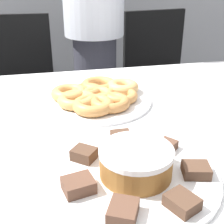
# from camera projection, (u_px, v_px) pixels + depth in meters

# --- Properties ---
(table) EXTENTS (1.66, 1.03, 0.75)m
(table) POSITION_uv_depth(u_px,v_px,m) (98.00, 148.00, 0.92)
(table) COLOR white
(table) RESTS_ON ground_plane
(person_standing) EXTENTS (0.31, 0.31, 1.68)m
(person_standing) POSITION_uv_depth(u_px,v_px,m) (94.00, 21.00, 1.60)
(person_standing) COLOR #383842
(person_standing) RESTS_ON ground_plane
(office_chair_left) EXTENTS (0.47, 0.47, 0.92)m
(office_chair_left) POSITION_uv_depth(u_px,v_px,m) (20.00, 105.00, 1.76)
(office_chair_left) COLOR black
(office_chair_left) RESTS_ON ground_plane
(office_chair_right) EXTENTS (0.50, 0.50, 0.92)m
(office_chair_right) POSITION_uv_depth(u_px,v_px,m) (162.00, 93.00, 1.93)
(office_chair_right) COLOR black
(office_chair_right) RESTS_ON ground_plane
(plate_cake) EXTENTS (0.36, 0.36, 0.01)m
(plate_cake) POSITION_uv_depth(u_px,v_px,m) (135.00, 176.00, 0.67)
(plate_cake) COLOR white
(plate_cake) RESTS_ON table
(plate_donuts) EXTENTS (0.36, 0.36, 0.01)m
(plate_donuts) POSITION_uv_depth(u_px,v_px,m) (97.00, 101.00, 1.03)
(plate_donuts) COLOR white
(plate_donuts) RESTS_ON table
(frosted_cake) EXTENTS (0.16, 0.16, 0.06)m
(frosted_cake) POSITION_uv_depth(u_px,v_px,m) (136.00, 162.00, 0.65)
(frosted_cake) COLOR #9E662D
(frosted_cake) RESTS_ON plate_cake
(lamington_0) EXTENTS (0.07, 0.06, 0.02)m
(lamington_0) POSITION_uv_depth(u_px,v_px,m) (196.00, 170.00, 0.66)
(lamington_0) COLOR #513828
(lamington_0) RESTS_ON plate_cake
(lamington_1) EXTENTS (0.06, 0.06, 0.02)m
(lamington_1) POSITION_uv_depth(u_px,v_px,m) (167.00, 146.00, 0.75)
(lamington_1) COLOR brown
(lamington_1) RESTS_ON plate_cake
(lamington_2) EXTENTS (0.05, 0.06, 0.03)m
(lamington_2) POSITION_uv_depth(u_px,v_px,m) (122.00, 139.00, 0.77)
(lamington_2) COLOR #513828
(lamington_2) RESTS_ON plate_cake
(lamington_3) EXTENTS (0.07, 0.07, 0.03)m
(lamington_3) POSITION_uv_depth(u_px,v_px,m) (84.00, 154.00, 0.71)
(lamington_3) COLOR #513828
(lamington_3) RESTS_ON plate_cake
(lamington_4) EXTENTS (0.07, 0.06, 0.03)m
(lamington_4) POSITION_uv_depth(u_px,v_px,m) (78.00, 185.00, 0.61)
(lamington_4) COLOR brown
(lamington_4) RESTS_ON plate_cake
(lamington_5) EXTENTS (0.07, 0.07, 0.02)m
(lamington_5) POSITION_uv_depth(u_px,v_px,m) (123.00, 211.00, 0.55)
(lamington_5) COLOR brown
(lamington_5) RESTS_ON plate_cake
(lamington_6) EXTENTS (0.07, 0.07, 0.02)m
(lamington_6) POSITION_uv_depth(u_px,v_px,m) (182.00, 202.00, 0.57)
(lamington_6) COLOR #513828
(lamington_6) RESTS_ON plate_cake
(donut_0) EXTENTS (0.11, 0.11, 0.03)m
(donut_0) POSITION_uv_depth(u_px,v_px,m) (97.00, 95.00, 1.03)
(donut_0) COLOR tan
(donut_0) RESTS_ON plate_donuts
(donut_1) EXTENTS (0.13, 0.13, 0.03)m
(donut_1) POSITION_uv_depth(u_px,v_px,m) (92.00, 105.00, 0.95)
(donut_1) COLOR #D18E4C
(donut_1) RESTS_ON plate_donuts
(donut_2) EXTENTS (0.13, 0.13, 0.03)m
(donut_2) POSITION_uv_depth(u_px,v_px,m) (110.00, 102.00, 0.97)
(donut_2) COLOR #C68447
(donut_2) RESTS_ON plate_donuts
(donut_3) EXTENTS (0.12, 0.12, 0.03)m
(donut_3) POSITION_uv_depth(u_px,v_px,m) (120.00, 96.00, 1.02)
(donut_3) COLOR #D18E4C
(donut_3) RESTS_ON plate_donuts
(donut_4) EXTENTS (0.11, 0.11, 0.04)m
(donut_4) POSITION_uv_depth(u_px,v_px,m) (123.00, 87.00, 1.08)
(donut_4) COLOR #E5AD66
(donut_4) RESTS_ON plate_donuts
(donut_5) EXTENTS (0.13, 0.13, 0.03)m
(donut_5) POSITION_uv_depth(u_px,v_px,m) (99.00, 85.00, 1.11)
(donut_5) COLOR #D18E4C
(donut_5) RESTS_ON plate_donuts
(donut_6) EXTENTS (0.10, 0.10, 0.03)m
(donut_6) POSITION_uv_depth(u_px,v_px,m) (86.00, 91.00, 1.06)
(donut_6) COLOR #C68447
(donut_6) RESTS_ON plate_donuts
(donut_7) EXTENTS (0.12, 0.12, 0.03)m
(donut_7) POSITION_uv_depth(u_px,v_px,m) (69.00, 93.00, 1.04)
(donut_7) COLOR tan
(donut_7) RESTS_ON plate_donuts
(donut_8) EXTENTS (0.12, 0.12, 0.03)m
(donut_8) POSITION_uv_depth(u_px,v_px,m) (77.00, 100.00, 0.99)
(donut_8) COLOR tan
(donut_8) RESTS_ON plate_donuts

